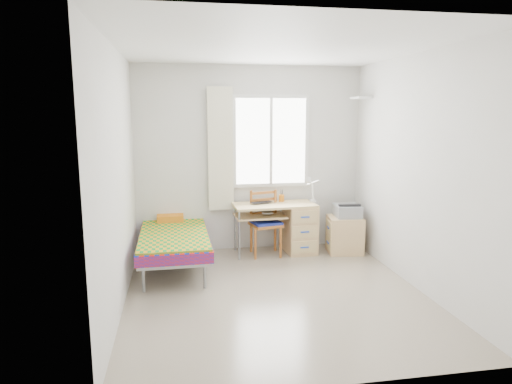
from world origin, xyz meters
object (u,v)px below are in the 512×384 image
Objects in this scene: chair at (266,219)px; desk at (295,226)px; bed at (174,236)px; printer at (347,210)px; cabinet at (345,235)px.

desk is at bearing -10.80° from chair.
chair is (1.25, 0.25, 0.12)m from bed.
bed is at bearing -171.01° from printer.
printer is at bearing -10.28° from desk.
chair is 2.13× the size of printer.
desk is at bearing 176.77° from cabinet.
desk is (1.67, 0.27, 0.00)m from bed.
chair is 1.16m from printer.
chair is at bearing 10.87° from bed.
cabinet is (2.36, 0.13, -0.13)m from bed.
cabinet is at bearing -132.48° from printer.
printer is (2.40, 0.17, 0.21)m from bed.
chair is at bearing 179.18° from desk.
bed reaches higher than desk.
bed is 2.42m from printer.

